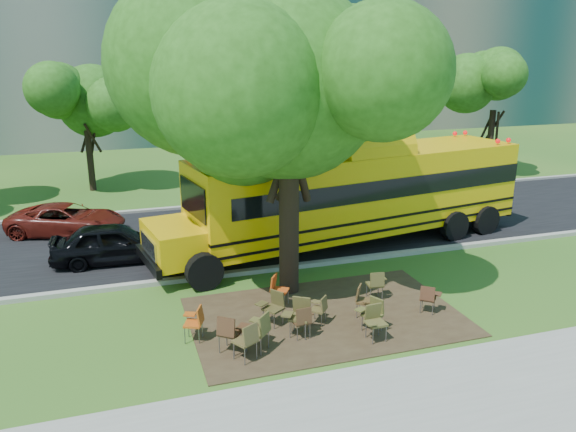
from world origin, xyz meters
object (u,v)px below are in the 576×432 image
object	(u,v)px
chair_2	(260,328)
chair_6	(373,311)
school_bus	(358,191)
chair_4	(303,319)
chair_9	(274,305)
chair_1	(230,330)
chair_8	(196,320)
chair_12	(363,298)
chair_10	(278,288)
chair_13	(376,282)
chair_7	(429,296)
chair_3	(299,313)
black_car	(113,243)
chair_0	(247,338)
main_tree	(289,79)
bg_car_red	(67,220)
chair_11	(320,307)
chair_5	(374,319)

from	to	relation	value
chair_2	chair_6	world-z (taller)	chair_2
chair_6	school_bus	bearing A→B (deg)	-47.09
chair_4	chair_6	bearing A→B (deg)	-9.81
chair_2	chair_9	bearing A→B (deg)	13.71
chair_1	chair_8	distance (m)	1.08
chair_12	chair_1	bearing A→B (deg)	-42.65
chair_6	chair_10	distance (m)	2.75
chair_12	chair_10	bearing A→B (deg)	-87.86
chair_13	chair_7	bearing A→B (deg)	-44.95
chair_3	chair_7	size ratio (longest dim) A/B	1.19
chair_2	chair_7	bearing A→B (deg)	-40.61
chair_6	black_car	xyz separation A→B (m)	(-6.02, 6.88, 0.13)
chair_0	chair_4	xyz separation A→B (m)	(1.51, 0.59, -0.05)
chair_8	chair_2	bearing A→B (deg)	-102.40
black_car	chair_9	bearing A→B (deg)	-144.39
main_tree	chair_2	distance (m)	6.41
chair_4	bg_car_red	xyz separation A→B (m)	(-5.86, 10.28, 0.06)
chair_2	chair_12	world-z (taller)	chair_2
chair_10	chair_4	bearing A→B (deg)	36.25
chair_2	chair_3	world-z (taller)	chair_3
chair_0	black_car	xyz separation A→B (m)	(-2.73, 7.31, 0.09)
chair_11	chair_12	bearing A→B (deg)	-47.11
chair_5	chair_9	xyz separation A→B (m)	(-2.08, 1.50, 0.00)
school_bus	chair_6	xyz separation A→B (m)	(-2.36, -6.19, -1.40)
chair_2	chair_3	xyz separation A→B (m)	(1.10, 0.44, 0.01)
chair_5	chair_7	world-z (taller)	chair_5
main_tree	chair_10	world-z (taller)	main_tree
chair_10	chair_2	bearing A→B (deg)	7.74
chair_2	chair_12	distance (m)	3.12
school_bus	black_car	world-z (taller)	school_bus
chair_10	chair_13	xyz separation A→B (m)	(2.73, -0.44, -0.02)
chair_3	chair_11	xyz separation A→B (m)	(0.70, 0.40, -0.13)
chair_5	chair_2	bearing A→B (deg)	-9.53
chair_3	black_car	xyz separation A→B (m)	(-4.21, 6.54, 0.07)
chair_5	chair_6	distance (m)	0.47
school_bus	chair_2	size ratio (longest dim) A/B	14.48
chair_9	chair_13	bearing A→B (deg)	-115.28
chair_11	bg_car_red	size ratio (longest dim) A/B	0.18
chair_6	chair_8	xyz separation A→B (m)	(-4.26, 0.85, 0.01)
chair_0	school_bus	bearing A→B (deg)	19.72
chair_3	bg_car_red	world-z (taller)	bg_car_red
chair_7	chair_8	xyz separation A→B (m)	(-6.08, 0.45, 0.04)
chair_7	bg_car_red	world-z (taller)	bg_car_red
chair_5	chair_9	size ratio (longest dim) A/B	0.99
chair_2	chair_6	size ratio (longest dim) A/B	1.11
main_tree	chair_1	bearing A→B (deg)	-129.04
chair_13	chair_10	bearing A→B (deg)	177.88
chair_0	chair_7	bearing A→B (deg)	-20.60
school_bus	chair_0	size ratio (longest dim) A/B	14.92
chair_8	chair_10	xyz separation A→B (m)	(2.42, 1.18, 0.01)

